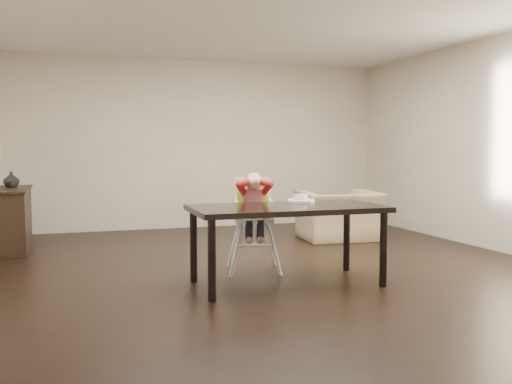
# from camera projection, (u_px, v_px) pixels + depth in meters

# --- Properties ---
(ground) EXTENTS (7.00, 7.00, 0.00)m
(ground) POSITION_uv_depth(u_px,v_px,m) (278.00, 270.00, 6.03)
(ground) COLOR black
(ground) RESTS_ON ground
(room_walls) EXTENTS (6.02, 7.02, 2.71)m
(room_walls) POSITION_uv_depth(u_px,v_px,m) (278.00, 93.00, 5.89)
(room_walls) COLOR beige
(room_walls) RESTS_ON ground
(dining_table) EXTENTS (1.80, 0.90, 0.75)m
(dining_table) POSITION_uv_depth(u_px,v_px,m) (287.00, 214.00, 5.37)
(dining_table) COLOR black
(dining_table) RESTS_ON ground
(high_chair) EXTENTS (0.52, 0.52, 1.03)m
(high_chair) POSITION_uv_depth(u_px,v_px,m) (253.00, 202.00, 5.96)
(high_chair) COLOR white
(high_chair) RESTS_ON ground
(plate) EXTENTS (0.36, 0.36, 0.08)m
(plate) POSITION_uv_depth(u_px,v_px,m) (301.00, 200.00, 5.70)
(plate) COLOR white
(plate) RESTS_ON dining_table
(armchair) EXTENTS (1.10, 0.76, 0.92)m
(armchair) POSITION_uv_depth(u_px,v_px,m) (338.00, 207.00, 8.01)
(armchair) COLOR tan
(armchair) RESTS_ON ground
(sideboard) EXTENTS (0.44, 1.26, 0.79)m
(sideboard) POSITION_uv_depth(u_px,v_px,m) (12.00, 219.00, 7.18)
(sideboard) COLOR black
(sideboard) RESTS_ON ground
(vase) EXTENTS (0.22, 0.22, 0.19)m
(vase) POSITION_uv_depth(u_px,v_px,m) (11.00, 180.00, 7.26)
(vase) COLOR #99999E
(vase) RESTS_ON sideboard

